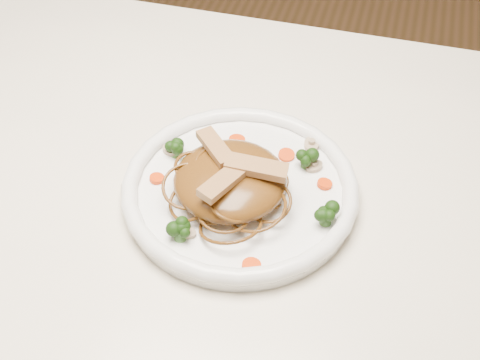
# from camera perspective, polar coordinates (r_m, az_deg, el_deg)

# --- Properties ---
(table) EXTENTS (1.20, 0.80, 0.75)m
(table) POSITION_cam_1_polar(r_m,az_deg,el_deg) (0.84, -5.96, -5.16)
(table) COLOR beige
(table) RESTS_ON ground
(plate) EXTENTS (0.35, 0.35, 0.02)m
(plate) POSITION_cam_1_polar(r_m,az_deg,el_deg) (0.75, 0.00, -1.17)
(plate) COLOR white
(plate) RESTS_ON table
(noodle_mound) EXTENTS (0.16, 0.16, 0.04)m
(noodle_mound) POSITION_cam_1_polar(r_m,az_deg,el_deg) (0.72, -0.90, 0.01)
(noodle_mound) COLOR brown
(noodle_mound) RESTS_ON plate
(chicken_a) EXTENTS (0.07, 0.03, 0.01)m
(chicken_a) POSITION_cam_1_polar(r_m,az_deg,el_deg) (0.70, 1.51, 1.17)
(chicken_a) COLOR tan
(chicken_a) RESTS_ON noodle_mound
(chicken_b) EXTENTS (0.06, 0.06, 0.01)m
(chicken_b) POSITION_cam_1_polar(r_m,az_deg,el_deg) (0.72, -2.25, 3.04)
(chicken_b) COLOR tan
(chicken_b) RESTS_ON noodle_mound
(chicken_c) EXTENTS (0.05, 0.07, 0.01)m
(chicken_c) POSITION_cam_1_polar(r_m,az_deg,el_deg) (0.68, -1.49, -0.10)
(chicken_c) COLOR tan
(chicken_c) RESTS_ON noodle_mound
(broccoli_0) EXTENTS (0.02, 0.02, 0.03)m
(broccoli_0) POSITION_cam_1_polar(r_m,az_deg,el_deg) (0.76, 6.16, 1.96)
(broccoli_0) COLOR #15330A
(broccoli_0) RESTS_ON plate
(broccoli_1) EXTENTS (0.03, 0.03, 0.03)m
(broccoli_1) POSITION_cam_1_polar(r_m,az_deg,el_deg) (0.78, -5.94, 3.02)
(broccoli_1) COLOR #15330A
(broccoli_1) RESTS_ON plate
(broccoli_2) EXTENTS (0.03, 0.03, 0.03)m
(broccoli_2) POSITION_cam_1_polar(r_m,az_deg,el_deg) (0.68, -5.55, -4.51)
(broccoli_2) COLOR #15330A
(broccoli_2) RESTS_ON plate
(broccoli_3) EXTENTS (0.03, 0.03, 0.03)m
(broccoli_3) POSITION_cam_1_polar(r_m,az_deg,el_deg) (0.70, 7.91, -3.04)
(broccoli_3) COLOR #15330A
(broccoli_3) RESTS_ON plate
(carrot_0) EXTENTS (0.02, 0.02, 0.00)m
(carrot_0) POSITION_cam_1_polar(r_m,az_deg,el_deg) (0.78, 4.27, 2.28)
(carrot_0) COLOR #EF3808
(carrot_0) RESTS_ON plate
(carrot_1) EXTENTS (0.02, 0.02, 0.00)m
(carrot_1) POSITION_cam_1_polar(r_m,az_deg,el_deg) (0.76, -7.61, 0.14)
(carrot_1) COLOR #EF3808
(carrot_1) RESTS_ON plate
(carrot_2) EXTENTS (0.02, 0.02, 0.00)m
(carrot_2) POSITION_cam_1_polar(r_m,az_deg,el_deg) (0.75, 7.75, -0.36)
(carrot_2) COLOR #EF3808
(carrot_2) RESTS_ON plate
(carrot_3) EXTENTS (0.03, 0.03, 0.00)m
(carrot_3) POSITION_cam_1_polar(r_m,az_deg,el_deg) (0.80, -0.28, 3.68)
(carrot_3) COLOR #EF3808
(carrot_3) RESTS_ON plate
(carrot_4) EXTENTS (0.02, 0.02, 0.00)m
(carrot_4) POSITION_cam_1_polar(r_m,az_deg,el_deg) (0.67, 1.06, -7.84)
(carrot_4) COLOR #EF3808
(carrot_4) RESTS_ON plate
(mushroom_0) EXTENTS (0.02, 0.02, 0.01)m
(mushroom_0) POSITION_cam_1_polar(r_m,az_deg,el_deg) (0.69, -4.85, -4.80)
(mushroom_0) COLOR #C5B394
(mushroom_0) RESTS_ON plate
(mushroom_1) EXTENTS (0.03, 0.03, 0.01)m
(mushroom_1) POSITION_cam_1_polar(r_m,az_deg,el_deg) (0.77, 6.80, 1.22)
(mushroom_1) COLOR #C5B394
(mushroom_1) RESTS_ON plate
(mushroom_2) EXTENTS (0.03, 0.03, 0.01)m
(mushroom_2) POSITION_cam_1_polar(r_m,az_deg,el_deg) (0.79, -6.33, 2.73)
(mushroom_2) COLOR #C5B394
(mushroom_2) RESTS_ON plate
(mushroom_3) EXTENTS (0.03, 0.03, 0.01)m
(mushroom_3) POSITION_cam_1_polar(r_m,az_deg,el_deg) (0.80, 6.56, 3.22)
(mushroom_3) COLOR #C5B394
(mushroom_3) RESTS_ON plate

